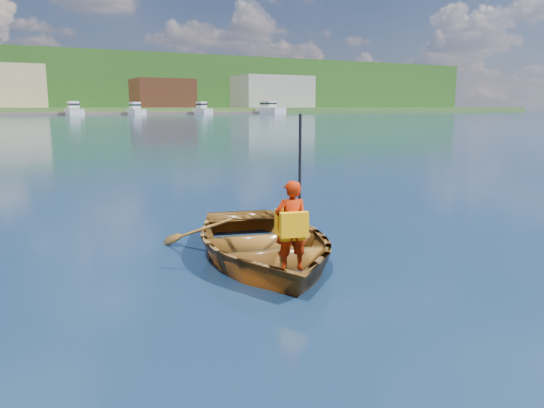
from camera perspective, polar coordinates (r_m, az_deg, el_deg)
The scene contains 7 objects.
ground at distance 7.38m, azimuth 1.79°, elevation -5.98°, with size 600.00×600.00×0.00m.
rowboat at distance 7.35m, azimuth -1.06°, elevation -4.16°, with size 3.42×4.22×0.77m.
child_paddler at distance 6.44m, azimuth 2.10°, elevation -2.29°, with size 0.46×0.40×1.90m.
shoreline at distance 242.96m, azimuth -27.00°, elevation 11.20°, with size 400.00×140.00×22.00m.
dock at distance 154.21m, azimuth -26.91°, elevation 8.63°, with size 160.03×5.64×0.80m.
marina_yachts at distance 150.05m, azimuth -22.67°, elevation 9.31°, with size 143.60×13.83×4.27m.
hillside_trees at distance 243.19m, azimuth -17.98°, elevation 13.25°, with size 289.56×80.52×22.41m.
Camera 1 is at (-3.45, -6.19, 2.08)m, focal length 35.00 mm.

